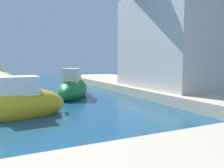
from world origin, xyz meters
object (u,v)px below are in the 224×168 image
moored_boat_3 (73,88)px  waterfront_building_main (177,33)px  quayside_tree (136,49)px  moored_boat_4 (11,104)px

moored_boat_3 → waterfront_building_main: waterfront_building_main is taller
moored_boat_3 → quayside_tree: size_ratio=1.17×
moored_boat_3 → moored_boat_4: (-3.42, -4.04, -0.01)m
moored_boat_3 → quayside_tree: (5.49, 1.81, 2.60)m
moored_boat_3 → moored_boat_4: 5.30m
moored_boat_4 → waterfront_building_main: size_ratio=0.59×
moored_boat_4 → quayside_tree: (8.92, 5.85, 2.61)m
moored_boat_4 → quayside_tree: size_ratio=1.03×
moored_boat_4 → quayside_tree: quayside_tree is taller
waterfront_building_main → moored_boat_3: bearing=163.1°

